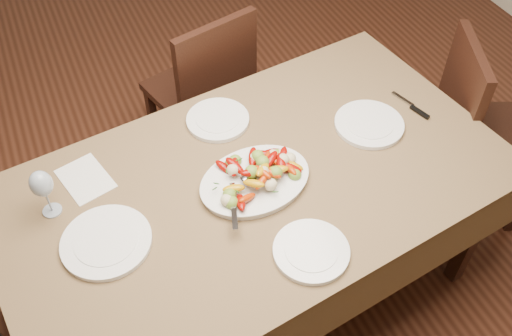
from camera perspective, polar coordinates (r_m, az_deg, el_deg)
The scene contains 14 objects.
floor at distance 2.80m, azimuth 0.11°, elevation -7.71°, with size 6.00×6.00×0.00m, color #3D1D12.
dining_table at distance 2.35m, azimuth 0.00°, elevation -7.26°, with size 1.84×1.04×0.76m, color brown.
chair_far at distance 2.87m, azimuth -5.89°, elevation 7.82°, with size 0.42×0.42×0.95m, color black, non-canonical shape.
chair_right at distance 2.83m, azimuth 22.28°, elevation 3.11°, with size 0.42×0.42×0.95m, color black, non-canonical shape.
serving_platter at distance 2.03m, azimuth -0.11°, elevation -1.40°, with size 0.40×0.30×0.02m, color white.
roasted_vegetables at distance 1.99m, azimuth -0.11°, elevation -0.32°, with size 0.33×0.22×0.09m, color #770702, non-canonical shape.
serving_spoon at distance 1.96m, azimuth -1.16°, elevation -2.15°, with size 0.28×0.06×0.03m, color #9EA0A8, non-canonical shape.
plate_left at distance 1.94m, azimuth -14.73°, elevation -7.16°, with size 0.30×0.30×0.02m, color white.
plate_right at distance 2.28m, azimuth 11.24°, elevation 4.30°, with size 0.27×0.27×0.02m, color white.
plate_far at distance 2.26m, azimuth -3.84°, elevation 4.81°, with size 0.25×0.25×0.02m, color white.
plate_near at distance 1.86m, azimuth 5.54°, elevation -8.30°, with size 0.25×0.25×0.02m, color white.
wine_glass at distance 2.01m, azimuth -20.39°, elevation -2.26°, with size 0.08×0.08×0.20m, color #8C99A5, non-canonical shape.
menu_card at distance 2.14m, azimuth -16.69°, elevation -1.03°, with size 0.15×0.21×0.00m, color silver.
table_knife at distance 2.41m, azimuth 15.31°, elevation 5.95°, with size 0.02×0.20×0.01m, color #9EA0A8, non-canonical shape.
Camera 1 is at (-0.65, -1.45, 2.30)m, focal length 40.00 mm.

